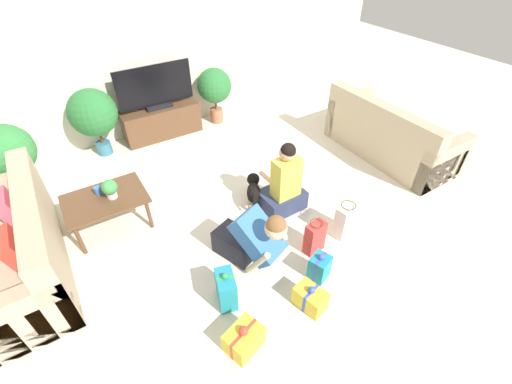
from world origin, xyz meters
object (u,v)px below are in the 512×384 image
Objects in this scene: sofa_left at (15,251)px; gift_bag_b at (345,220)px; tv at (156,89)px; gift_box_c at (226,289)px; person_kneeling at (252,238)px; mug at (98,191)px; tabletop_plant at (110,188)px; tv_console at (162,121)px; gift_box_d at (319,267)px; coffee_table at (106,201)px; gift_bag_a at (315,237)px; potted_plant_back_left at (93,114)px; potted_plant_corner_left at (8,155)px; sofa_right at (389,136)px; person_sitting at (284,186)px; dog at (254,189)px; gift_box_a at (310,298)px; potted_plant_back_right at (215,88)px; gift_box_b at (244,339)px.

gift_bag_b is (3.12, -1.33, -0.10)m from sofa_left.
tv is 2.86× the size of gift_box_c.
mug is (-1.12, 1.42, 0.12)m from person_kneeling.
tv_console is at bearing 56.22° from tabletop_plant.
tabletop_plant is at bearing 129.61° from gift_box_d.
coffee_table is 0.75× the size of tv.
tabletop_plant is at bearing 107.54° from person_kneeling.
gift_bag_a is at bearing -38.67° from person_kneeling.
tv_console is 1.04m from potted_plant_back_left.
potted_plant_corner_left is at bearing 107.01° from person_kneeling.
potted_plant_back_left is at bearing 82.79° from tabletop_plant.
sofa_right is 5.00m from potted_plant_corner_left.
tv_console is 1.20× the size of potted_plant_back_left.
tv is 1.38× the size of person_kneeling.
tv_console is at bearing -77.99° from person_sitting.
gift_box_d is 2.74× the size of mug.
potted_plant_back_left is at bearing 27.52° from potted_plant_corner_left.
gift_box_a is at bearing 108.25° from dog.
person_sitting is 1.10m from gift_box_d.
tabletop_plant reaches higher than gift_box_c.
gift_box_d is (1.57, -1.83, -0.24)m from coffee_table.
coffee_table is 2.33m from gift_bag_a.
potted_plant_back_left reaches higher than dog.
gift_box_a is 1.48× the size of tabletop_plant.
dog is at bearing -80.84° from tv_console.
tv_console is 1.45× the size of person_kneeling.
sofa_right is 2.04m from person_sitting.
sofa_right is 3.82× the size of dog.
person_kneeling is at bearing 104.63° from gift_box_a.
tv_console is 1.19× the size of potted_plant_corner_left.
tv is 2.33× the size of dog.
gift_bag_b reaches higher than gift_box_c.
tv is at bearing 51.52° from mug.
gift_bag_a is at bearing 58.79° from gift_box_d.
sofa_left is at bearing 146.78° from gift_box_d.
potted_plant_back_right is at bearing 48.76° from person_kneeling.
gift_box_d is 0.75× the size of gift_bag_b.
gift_box_c is at bearing -115.65° from potted_plant_back_right.
person_kneeling is at bearing -52.28° from potted_plant_corner_left.
mug is at bearing 111.86° from gift_box_c.
potted_plant_corner_left is 1.27m from mug.
dog is (1.62, -0.51, -0.17)m from coffee_table.
coffee_table is at bearing 105.34° from gift_box_b.
tv is 3.52× the size of gift_box_a.
gift_box_b is 2.27m from mug.
sofa_right reaches higher than dog.
person_sitting is at bearing -98.07° from potted_plant_back_right.
coffee_table is 0.85× the size of potted_plant_corner_left.
gift_bag_b is at bearing 112.89° from person_sitting.
sofa_left is 1.00× the size of sofa_right.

